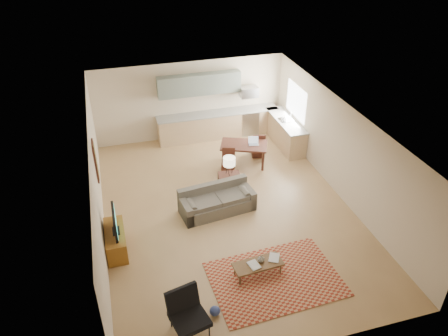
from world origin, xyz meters
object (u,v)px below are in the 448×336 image
object	(u,v)px
coffee_table	(258,269)
tv_credenza	(116,241)
console_table	(229,184)
dining_table	(244,154)
sofa	(217,200)
armchair	(189,316)

from	to	relation	value
coffee_table	tv_credenza	bearing A→B (deg)	146.01
coffee_table	console_table	bearing A→B (deg)	81.01
dining_table	sofa	bearing A→B (deg)	-101.78
sofa	dining_table	xyz separation A→B (m)	(1.43, 2.11, -0.00)
armchair	console_table	distance (m)	4.69
dining_table	armchair	bearing A→B (deg)	-95.06
coffee_table	console_table	size ratio (longest dim) A/B	1.62
coffee_table	tv_credenza	xyz separation A→B (m)	(-2.99, 1.71, 0.11)
armchair	console_table	size ratio (longest dim) A/B	1.28
coffee_table	dining_table	bearing A→B (deg)	71.48
armchair	console_table	bearing A→B (deg)	50.58
tv_credenza	armchair	bearing A→B (deg)	-66.50
tv_credenza	dining_table	bearing A→B (deg)	34.96
console_table	sofa	bearing A→B (deg)	-121.75
armchair	tv_credenza	world-z (taller)	armchair
sofa	console_table	distance (m)	0.83
console_table	dining_table	distance (m)	1.73
sofa	coffee_table	world-z (taller)	sofa
armchair	console_table	world-z (taller)	armchair
coffee_table	dining_table	world-z (taller)	dining_table
tv_credenza	coffee_table	bearing A→B (deg)	-29.77
dining_table	tv_credenza	bearing A→B (deg)	-122.63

